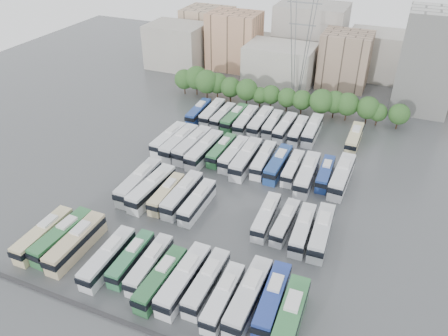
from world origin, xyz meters
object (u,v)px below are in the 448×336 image
at_px(bus_r0_s5, 131,258).
at_px(bus_r2_s1, 169,139).
at_px(bus_r1_s4, 167,194).
at_px(bus_r3_s7, 273,124).
at_px(bus_r2_s12, 325,173).
at_px(bus_r2_s8, 263,159).
at_px(bus_r0_s4, 108,258).
at_px(bus_r3_s2, 212,112).
at_px(bus_r0_s8, 184,279).
at_px(bus_r1_s13, 321,232).
at_px(bus_r3_s4, 235,118).
at_px(bus_r1_s12, 303,229).
at_px(bus_r3_s6, 260,122).
at_px(bus_r1_s6, 197,202).
at_px(bus_r0_s0, 44,235).
at_px(bus_r3_s3, 223,116).
at_px(bus_r0_s11, 249,296).
at_px(bus_r0_s7, 161,279).
at_px(bus_r2_s7, 246,158).
at_px(bus_r2_s3, 193,145).
at_px(bus_r1_s2, 139,182).
at_px(bus_r1_s5, 182,194).
at_px(bus_r3_s5, 246,120).
at_px(bus_r0_s1, 62,236).
at_px(bus_r0_s12, 272,299).
at_px(apartment_tower, 428,62).
at_px(bus_r2_s13, 342,176).
at_px(bus_r1_s11, 285,222).
at_px(bus_r0_s10, 223,297).
at_px(bus_r2_s4, 204,150).
at_px(bus_r2_s11, 307,174).
at_px(bus_r0_s13, 289,320).
at_px(bus_r2_s2, 179,143).
at_px(bus_r1_s3, 152,188).
at_px(bus_r3_s1, 199,112).
at_px(bus_r3_s8, 285,127).
at_px(bus_r0_s9, 207,282).
at_px(bus_r3_s9, 298,130).
at_px(bus_r2_s5, 222,150).
at_px(bus_r3_s13, 354,138).
at_px(electricity_pylon, 301,34).
at_px(bus_r3_s10, 312,130).
at_px(bus_r2_s10, 293,168).

height_order(bus_r0_s5, bus_r2_s1, bus_r2_s1).
bearing_deg(bus_r1_s4, bus_r3_s7, 73.78).
xyz_separation_m(bus_r1_s4, bus_r2_s12, (26.40, 18.84, -0.04)).
bearing_deg(bus_r2_s8, bus_r0_s4, -111.36).
xyz_separation_m(bus_r2_s1, bus_r3_s2, (3.43, 16.96, -0.05)).
distance_m(bus_r0_s8, bus_r1_s13, 24.79).
bearing_deg(bus_r3_s4, bus_r1_s12, -50.87).
bearing_deg(bus_r3_s6, bus_r1_s6, -90.54).
xyz_separation_m(bus_r0_s0, bus_r0_s5, (16.44, 1.17, -0.21)).
bearing_deg(bus_r3_s3, bus_r0_s11, -62.41).
height_order(bus_r0_s7, bus_r2_s7, bus_r2_s7).
relative_size(bus_r2_s3, bus_r2_s8, 1.13).
bearing_deg(bus_r1_s2, bus_r1_s5, -2.37).
xyz_separation_m(bus_r0_s0, bus_r3_s5, (16.22, 53.12, 0.03)).
xyz_separation_m(bus_r0_s1, bus_r0_s4, (9.94, -1.17, -0.05)).
xyz_separation_m(bus_r0_s12, bus_r2_s7, (-16.66, 34.07, 0.19)).
height_order(apartment_tower, bus_r0_s8, apartment_tower).
height_order(bus_r2_s13, bus_r3_s6, bus_r2_s13).
bearing_deg(bus_r1_s11, bus_r0_s10, -98.51).
bearing_deg(apartment_tower, bus_r1_s11, -106.80).
distance_m(bus_r1_s13, bus_r2_s3, 37.57).
height_order(bus_r0_s8, bus_r3_s7, bus_r0_s8).
bearing_deg(apartment_tower, bus_r1_s4, -123.46).
height_order(bus_r2_s4, bus_r2_s11, bus_r2_s4).
relative_size(bus_r0_s13, bus_r2_s2, 1.01).
bearing_deg(bus_r3_s6, bus_r1_s3, -106.17).
bearing_deg(bus_r3_s5, bus_r1_s4, -96.84).
distance_m(bus_r1_s12, bus_r2_s3, 35.09).
height_order(bus_r3_s1, bus_r3_s8, bus_r3_s8).
relative_size(bus_r0_s12, bus_r3_s7, 1.11).
height_order(bus_r0_s9, bus_r3_s9, bus_r0_s9).
bearing_deg(bus_r0_s11, bus_r2_s4, 124.15).
relative_size(bus_r1_s6, bus_r2_s1, 0.93).
xyz_separation_m(bus_r0_s4, bus_r2_s11, (23.08, 35.46, 0.14)).
relative_size(bus_r0_s7, bus_r1_s11, 1.10).
bearing_deg(bus_r2_s5, bus_r0_s1, -108.73).
height_order(bus_r2_s12, bus_r3_s13, bus_r3_s13).
height_order(electricity_pylon, bus_r0_s5, electricity_pylon).
bearing_deg(bus_r2_s8, bus_r3_s9, 76.12).
bearing_deg(bus_r2_s2, bus_r0_s10, -52.66).
xyz_separation_m(bus_r0_s8, bus_r0_s13, (16.36, -1.09, 0.08)).
bearing_deg(bus_r3_s10, bus_r2_s10, -90.61).
bearing_deg(bus_r1_s2, bus_r2_s12, 27.63).
distance_m(bus_r0_s1, bus_r0_s12, 36.24).
bearing_deg(bus_r1_s5, bus_r0_s4, -98.46).
relative_size(bus_r1_s11, bus_r2_s11, 0.82).
xyz_separation_m(bus_r2_s5, bus_r2_s11, (19.92, -2.48, 0.27)).
xyz_separation_m(electricity_pylon, bus_r1_s2, (-16.91, -55.05, -16.57)).
bearing_deg(bus_r3_s5, bus_r2_s12, -35.82).
distance_m(bus_r0_s9, bus_r1_s5, 22.44).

